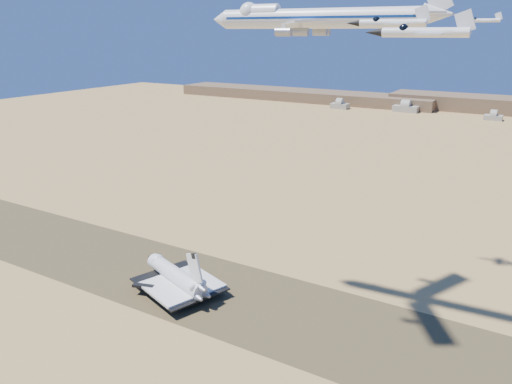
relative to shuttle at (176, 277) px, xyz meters
The scene contains 12 objects.
ground 20.19m from the shuttle, 19.14° to the left, with size 1200.00×1200.00×0.00m, color tan.
runway 20.18m from the shuttle, 19.14° to the left, with size 600.00×50.00×0.06m, color brown.
hangars 486.95m from the shuttle, 95.38° to the left, with size 200.50×29.50×30.00m.
shuttle is the anchor object (origin of this frame).
carrier_747 104.69m from the shuttle, 15.00° to the left, with size 73.52×56.89×18.32m.
crew_a 10.89m from the shuttle, 54.42° to the right, with size 0.68×0.45×1.86m, color orange.
crew_b 15.04m from the shuttle, 51.49° to the right, with size 0.89×0.51×1.83m, color orange.
crew_c 11.43m from the shuttle, 46.90° to the right, with size 1.02×0.52×1.75m, color orange.
chase_jet_a 126.93m from the shuttle, 19.62° to the right, with size 16.08×8.80×4.01m.
chase_jet_b 139.59m from the shuttle, 28.24° to the right, with size 16.01×8.66×3.99m.
chase_jet_c 129.91m from the shuttle, 43.43° to the left, with size 15.27×8.17×3.80m.
chase_jet_d 149.31m from the shuttle, 42.59° to the left, with size 14.60×7.78×3.64m.
Camera 1 is at (94.98, -137.49, 94.54)m, focal length 35.00 mm.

